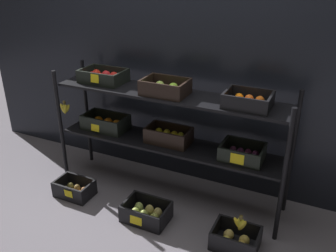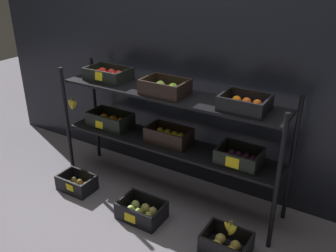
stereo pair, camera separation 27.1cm
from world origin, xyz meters
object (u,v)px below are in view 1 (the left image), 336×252
object	(u,v)px
crate_ground_pear	(147,213)
banana_bunch_loose	(240,224)
crate_ground_apple_gold	(235,240)
display_rack	(164,118)
crate_ground_kiwi	(75,190)

from	to	relation	value
crate_ground_pear	banana_bunch_loose	size ratio (longest dim) A/B	2.75
crate_ground_apple_gold	banana_bunch_loose	xyz separation A→B (m)	(0.02, 0.00, 0.14)
display_rack	banana_bunch_loose	xyz separation A→B (m)	(0.74, -0.37, -0.48)
crate_ground_pear	banana_bunch_loose	xyz separation A→B (m)	(0.69, 0.01, 0.14)
crate_ground_kiwi	banana_bunch_loose	size ratio (longest dim) A/B	2.47
display_rack	banana_bunch_loose	world-z (taller)	display_rack
display_rack	crate_ground_kiwi	xyz separation A→B (m)	(-0.64, -0.36, -0.62)
display_rack	banana_bunch_loose	bearing A→B (deg)	-26.57
crate_ground_kiwi	crate_ground_apple_gold	xyz separation A→B (m)	(1.35, -0.01, 0.00)
crate_ground_pear	banana_bunch_loose	world-z (taller)	banana_bunch_loose
display_rack	crate_ground_pear	bearing A→B (deg)	-83.82
crate_ground_kiwi	crate_ground_pear	distance (m)	0.68
display_rack	crate_ground_apple_gold	size ratio (longest dim) A/B	6.19
crate_ground_apple_gold	banana_bunch_loose	size ratio (longest dim) A/B	2.54
crate_ground_kiwi	crate_ground_pear	size ratio (longest dim) A/B	0.90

